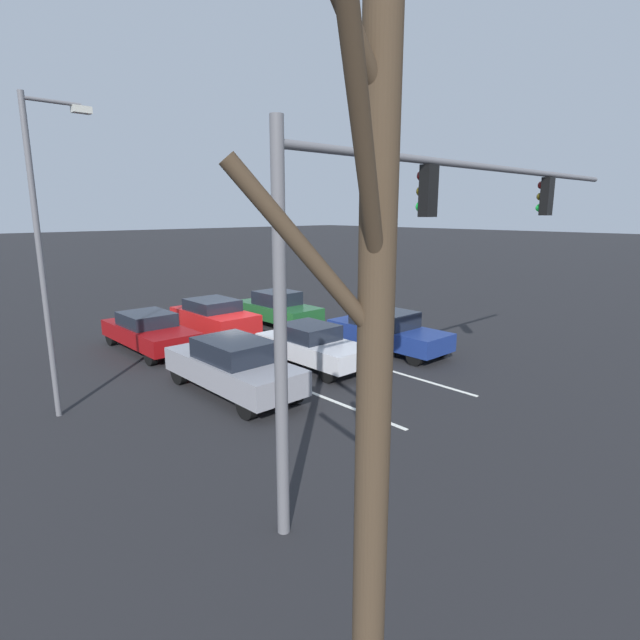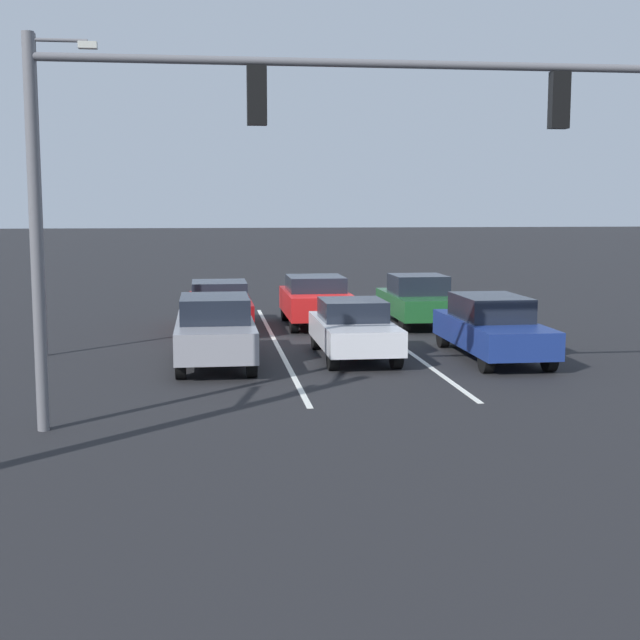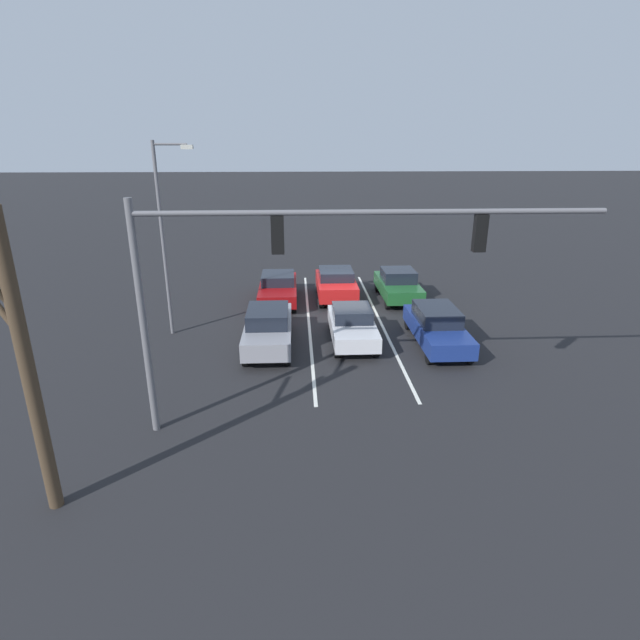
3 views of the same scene
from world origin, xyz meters
TOP-DOWN VIEW (x-y plane):
  - ground_plane at (0.00, 0.00)m, footprint 240.00×240.00m
  - lane_stripe_left_divider at (-1.61, 1.72)m, footprint 0.12×15.44m
  - lane_stripe_center_divider at (1.61, 1.72)m, footprint 0.12×15.44m
  - car_navy_leftlane_front at (-3.39, 4.62)m, footprint 1.72×4.73m
  - car_gray_rightlane_front at (3.27, 4.55)m, footprint 1.78×4.76m
  - car_silver_midlane_front at (-0.07, 4.18)m, footprint 1.72×4.13m
  - car_red_midlane_second at (0.12, -1.72)m, footprint 1.91×4.10m
  - car_darkgreen_leftlane_second at (-3.05, -1.49)m, footprint 1.83×4.32m
  - car_maroon_rightlane_second at (3.07, -1.41)m, footprint 1.83×4.69m
  - traffic_signal_gantry at (2.44, 10.42)m, footprint 11.98×0.37m
  - street_lamp_right_shoulder at (7.28, 2.86)m, footprint 1.56×0.24m
  - bare_tree_near at (7.68, 13.51)m, footprint 1.51×1.21m

SIDE VIEW (x-z plane):
  - ground_plane at x=0.00m, z-range 0.00..0.00m
  - lane_stripe_left_divider at x=-1.61m, z-range 0.00..0.01m
  - lane_stripe_center_divider at x=1.61m, z-range 0.00..0.01m
  - car_silver_midlane_front at x=-0.07m, z-range 0.02..1.43m
  - car_maroon_rightlane_second at x=3.07m, z-range 0.03..1.45m
  - car_navy_leftlane_front at x=-3.39m, z-range 0.01..1.53m
  - car_darkgreen_leftlane_second at x=-3.05m, z-range 0.00..1.56m
  - car_red_midlane_second at x=0.12m, z-range 0.05..1.58m
  - car_gray_rightlane_front at x=3.27m, z-range 0.02..1.63m
  - bare_tree_near at x=7.68m, z-range -0.11..7.45m
  - street_lamp_right_shoulder at x=7.28m, z-range 0.56..8.28m
  - traffic_signal_gantry at x=2.44m, z-range 1.59..7.98m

